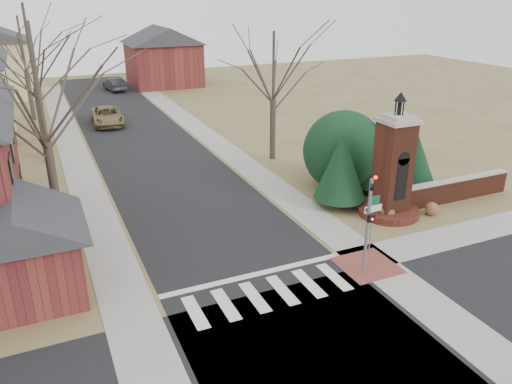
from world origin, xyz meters
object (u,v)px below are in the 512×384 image
traffic_signal_pole (369,217)px  pickup_truck (107,116)px  brick_gate_monument (392,176)px  distant_car (114,84)px  sign_post (373,213)px

traffic_signal_pole → pickup_truck: 30.58m
brick_gate_monument → distant_car: (-7.40, 41.53, -1.43)m
traffic_signal_pole → pickup_truck: size_ratio=0.82×
brick_gate_monument → pickup_truck: (-10.60, 25.53, -1.40)m
brick_gate_monument → pickup_truck: 27.68m
brick_gate_monument → distant_car: brick_gate_monument is taller
traffic_signal_pole → sign_post: 2.02m
traffic_signal_pole → distant_car: traffic_signal_pole is taller
traffic_signal_pole → sign_post: (1.29, 1.41, -0.64)m
sign_post → pickup_truck: 29.45m
pickup_truck → distant_car: pickup_truck is taller
sign_post → distant_car: size_ratio=0.62×
traffic_signal_pole → brick_gate_monument: bearing=43.2°
pickup_truck → distant_car: (3.20, 16.00, -0.03)m
brick_gate_monument → pickup_truck: bearing=112.5°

